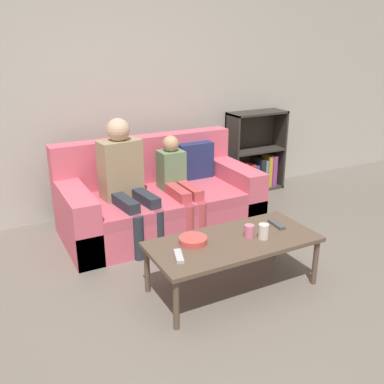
{
  "coord_description": "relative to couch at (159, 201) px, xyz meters",
  "views": [
    {
      "loc": [
        -1.33,
        -1.83,
        1.74
      ],
      "look_at": [
        0.17,
        1.03,
        0.56
      ],
      "focal_mm": 40.0,
      "sensor_mm": 36.0,
      "label": 1
    }
  ],
  "objects": [
    {
      "name": "ground_plane",
      "position": [
        -0.15,
        -1.66,
        -0.27
      ],
      "size": [
        22.0,
        22.0,
        0.0
      ],
      "primitive_type": "plane",
      "color": "#70665B"
    },
    {
      "name": "wall_back",
      "position": [
        -0.15,
        0.66,
        1.03
      ],
      "size": [
        12.0,
        0.06,
        2.6
      ],
      "color": "#B7B2A8",
      "rests_on": "ground_plane"
    },
    {
      "name": "couch",
      "position": [
        0.0,
        0.0,
        0.0
      ],
      "size": [
        1.81,
        0.9,
        0.83
      ],
      "color": "#DB5B70",
      "rests_on": "ground_plane"
    },
    {
      "name": "bookshelf",
      "position": [
        1.43,
        0.5,
        0.08
      ],
      "size": [
        0.69,
        0.28,
        0.93
      ],
      "color": "#332D28",
      "rests_on": "ground_plane"
    },
    {
      "name": "coffee_table",
      "position": [
        0.04,
        -1.22,
        0.08
      ],
      "size": [
        1.22,
        0.56,
        0.39
      ],
      "color": "brown",
      "rests_on": "ground_plane"
    },
    {
      "name": "person_adult",
      "position": [
        -0.36,
        -0.09,
        0.34
      ],
      "size": [
        0.4,
        0.66,
        1.09
      ],
      "rotation": [
        0.0,
        0.0,
        0.13
      ],
      "color": "#282D38",
      "rests_on": "ground_plane"
    },
    {
      "name": "person_child",
      "position": [
        0.13,
        -0.14,
        0.22
      ],
      "size": [
        0.23,
        0.62,
        0.89
      ],
      "rotation": [
        0.0,
        0.0,
        0.01
      ],
      "color": "#C6474C",
      "rests_on": "ground_plane"
    },
    {
      "name": "cup_near",
      "position": [
        0.17,
        -1.22,
        0.16
      ],
      "size": [
        0.07,
        0.07,
        0.09
      ],
      "color": "pink",
      "rests_on": "coffee_table"
    },
    {
      "name": "cup_far",
      "position": [
        0.24,
        -1.29,
        0.17
      ],
      "size": [
        0.07,
        0.07,
        0.11
      ],
      "color": "silver",
      "rests_on": "coffee_table"
    },
    {
      "name": "tv_remote_0",
      "position": [
        0.46,
        -1.16,
        0.13
      ],
      "size": [
        0.06,
        0.17,
        0.02
      ],
      "rotation": [
        0.0,
        0.0,
        -0.09
      ],
      "color": "#47474C",
      "rests_on": "coffee_table"
    },
    {
      "name": "tv_remote_1",
      "position": [
        -0.41,
        -1.27,
        0.13
      ],
      "size": [
        0.1,
        0.18,
        0.02
      ],
      "rotation": [
        0.0,
        0.0,
        -0.31
      ],
      "color": "#B7B7BC",
      "rests_on": "coffee_table"
    },
    {
      "name": "snack_bowl",
      "position": [
        -0.23,
        -1.13,
        0.14
      ],
      "size": [
        0.2,
        0.2,
        0.05
      ],
      "color": "#DB4C47",
      "rests_on": "coffee_table"
    }
  ]
}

